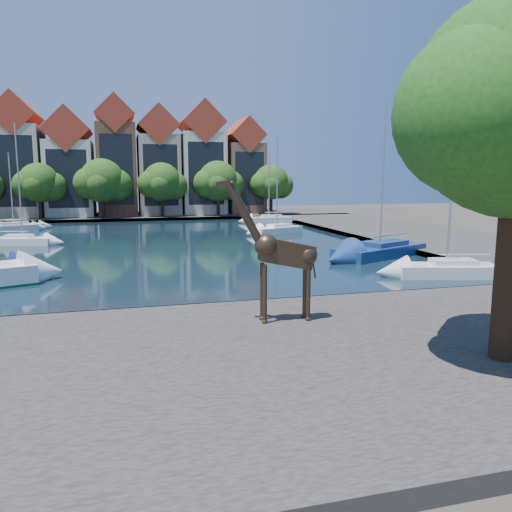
{
  "coord_description": "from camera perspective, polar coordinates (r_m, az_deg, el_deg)",
  "views": [
    {
      "loc": [
        -3.48,
        -21.07,
        5.92
      ],
      "look_at": [
        1.83,
        -1.24,
        2.68
      ],
      "focal_mm": 35.0,
      "sensor_mm": 36.0,
      "label": 1
    }
  ],
  "objects": [
    {
      "name": "sailboat_left_e",
      "position": [
        62.51,
        -25.18,
        3.21
      ],
      "size": [
        4.82,
        2.92,
        8.97
      ],
      "color": "silver",
      "rests_on": "water_basin"
    },
    {
      "name": "right_quay",
      "position": [
        53.61,
        17.21,
        2.48
      ],
      "size": [
        14.0,
        52.0,
        0.5
      ],
      "primitive_type": "cube",
      "color": "#46413D",
      "rests_on": "ground"
    },
    {
      "name": "far_tree_east",
      "position": [
        72.84,
        -4.3,
        8.39
      ],
      "size": [
        7.54,
        5.8,
        7.84
      ],
      "color": "#332114",
      "rests_on": "far_quay"
    },
    {
      "name": "townhouse_west_inner",
      "position": [
        77.39,
        -20.49,
        9.46
      ],
      "size": [
        6.43,
        9.18,
        15.15
      ],
      "color": "silver",
      "rests_on": "far_quay"
    },
    {
      "name": "far_tree_far_east",
      "position": [
        74.75,
        1.8,
        8.3
      ],
      "size": [
        6.76,
        5.2,
        7.36
      ],
      "color": "#332114",
      "rests_on": "far_quay"
    },
    {
      "name": "near_quay",
      "position": [
        15.56,
        -1.04,
        -12.4
      ],
      "size": [
        50.0,
        14.0,
        0.5
      ],
      "primitive_type": "cube",
      "color": "#46413D",
      "rests_on": "ground"
    },
    {
      "name": "townhouse_east_end",
      "position": [
        79.25,
        -1.54,
        9.81
      ],
      "size": [
        5.44,
        9.18,
        14.43
      ],
      "color": "brown",
      "rests_on": "far_quay"
    },
    {
      "name": "sailboat_right_c",
      "position": [
        52.63,
        2.39,
        3.17
      ],
      "size": [
        5.99,
        4.09,
        9.88
      ],
      "color": "white",
      "rests_on": "water_basin"
    },
    {
      "name": "far_quay",
      "position": [
        77.35,
        -12.42,
        4.54
      ],
      "size": [
        60.0,
        16.0,
        0.5
      ],
      "primitive_type": "cube",
      "color": "#46413D",
      "rests_on": "ground"
    },
    {
      "name": "sailboat_left_c",
      "position": [
        48.19,
        -25.09,
        1.78
      ],
      "size": [
        5.23,
        2.89,
        10.42
      ],
      "color": "white",
      "rests_on": "water_basin"
    },
    {
      "name": "far_tree_west",
      "position": [
        72.32,
        -23.5,
        7.55
      ],
      "size": [
        6.76,
        5.2,
        7.36
      ],
      "color": "#332114",
      "rests_on": "far_quay"
    },
    {
      "name": "sailboat_right_b",
      "position": [
        38.32,
        14.0,
        0.84
      ],
      "size": [
        8.4,
        5.89,
        11.14
      ],
      "color": "navy",
      "rests_on": "water_basin"
    },
    {
      "name": "townhouse_east_mid",
      "position": [
        78.01,
        -6.27,
        10.51
      ],
      "size": [
        6.43,
        9.18,
        16.65
      ],
      "color": "beige",
      "rests_on": "far_quay"
    },
    {
      "name": "giraffe_statue",
      "position": [
        18.72,
        2.68,
        0.39
      ],
      "size": [
        3.75,
        0.73,
        5.36
      ],
      "color": "#35271A",
      "rests_on": "near_quay"
    },
    {
      "name": "far_tree_mid_west",
      "position": [
        71.6,
        -17.1,
        8.06
      ],
      "size": [
        7.8,
        6.0,
        8.0
      ],
      "color": "#332114",
      "rests_on": "far_quay"
    },
    {
      "name": "townhouse_west_mid",
      "position": [
        78.27,
        -25.34,
        9.8
      ],
      "size": [
        5.94,
        9.18,
        16.79
      ],
      "color": "beige",
      "rests_on": "far_quay"
    },
    {
      "name": "townhouse_center",
      "position": [
        77.09,
        -15.64,
        10.45
      ],
      "size": [
        5.44,
        9.18,
        16.93
      ],
      "color": "brown",
      "rests_on": "far_quay"
    },
    {
      "name": "ground",
      "position": [
        22.16,
        -5.44,
        -6.58
      ],
      "size": [
        160.0,
        160.0,
        0.0
      ],
      "primitive_type": "plane",
      "color": "#38332B",
      "rests_on": "ground"
    },
    {
      "name": "sailboat_right_d",
      "position": [
        65.36,
        1.48,
        4.31
      ],
      "size": [
        5.81,
        2.26,
        8.33
      ],
      "color": "silver",
      "rests_on": "water_basin"
    },
    {
      "name": "far_tree_mid_east",
      "position": [
        71.78,
        -10.65,
        8.17
      ],
      "size": [
        7.02,
        5.4,
        7.52
      ],
      "color": "#332114",
      "rests_on": "far_quay"
    },
    {
      "name": "water_basin",
      "position": [
        45.58,
        -10.5,
        1.39
      ],
      "size": [
        38.0,
        50.0,
        0.08
      ],
      "primitive_type": "cube",
      "color": "black",
      "rests_on": "ground"
    },
    {
      "name": "townhouse_east_inner",
      "position": [
        77.27,
        -11.1,
        10.13
      ],
      "size": [
        5.94,
        9.18,
        15.79
      ],
      "color": "tan",
      "rests_on": "far_quay"
    },
    {
      "name": "sailboat_right_a",
      "position": [
        31.68,
        20.96,
        -1.2
      ],
      "size": [
        6.15,
        3.46,
        10.08
      ],
      "color": "silver",
      "rests_on": "water_basin"
    },
    {
      "name": "sailboat_left_d",
      "position": [
        60.53,
        -25.95,
        3.07
      ],
      "size": [
        5.06,
        3.24,
        8.46
      ],
      "color": "silver",
      "rests_on": "water_basin"
    }
  ]
}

